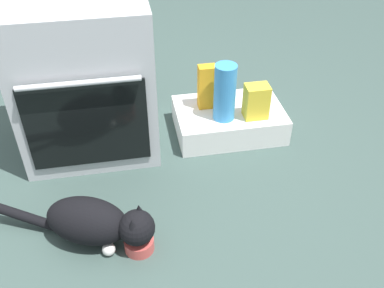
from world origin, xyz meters
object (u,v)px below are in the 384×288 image
object	(u,v)px
pantry_cabinet	(229,120)
oven	(85,78)
water_bottle	(225,93)
juice_carton	(207,87)
food_bowl	(139,243)
cat	(95,222)
snack_bag	(256,101)

from	to	relation	value
pantry_cabinet	oven	bearing A→B (deg)	178.07
pantry_cabinet	water_bottle	distance (m)	0.24
pantry_cabinet	water_bottle	world-z (taller)	water_bottle
oven	juice_carton	xyz separation A→B (m)	(0.60, 0.02, -0.13)
food_bowl	water_bottle	distance (m)	0.86
oven	water_bottle	distance (m)	0.68
oven	food_bowl	world-z (taller)	oven
food_bowl	cat	size ratio (longest dim) A/B	0.18
water_bottle	snack_bag	world-z (taller)	water_bottle
food_bowl	water_bottle	bearing A→B (deg)	52.42
cat	food_bowl	bearing A→B (deg)	-0.00
juice_carton	snack_bag	world-z (taller)	juice_carton
oven	food_bowl	distance (m)	0.84
oven	snack_bag	bearing A→B (deg)	-7.74
food_bowl	snack_bag	size ratio (longest dim) A/B	0.67
food_bowl	water_bottle	xyz separation A→B (m)	(0.50, 0.65, 0.26)
pantry_cabinet	cat	size ratio (longest dim) A/B	0.85
juice_carton	snack_bag	xyz separation A→B (m)	(0.23, -0.14, -0.03)
pantry_cabinet	cat	xyz separation A→B (m)	(-0.71, -0.65, 0.04)
water_bottle	snack_bag	bearing A→B (deg)	-6.30
oven	pantry_cabinet	world-z (taller)	oven
food_bowl	juice_carton	size ratio (longest dim) A/B	0.50
water_bottle	snack_bag	distance (m)	0.17
pantry_cabinet	juice_carton	world-z (taller)	juice_carton
cat	snack_bag	xyz separation A→B (m)	(0.83, 0.56, 0.12)
cat	snack_bag	distance (m)	1.01
cat	snack_bag	bearing A→B (deg)	57.94
pantry_cabinet	cat	distance (m)	0.97
food_bowl	juice_carton	xyz separation A→B (m)	(0.43, 0.77, 0.23)
snack_bag	juice_carton	bearing A→B (deg)	149.06
pantry_cabinet	water_bottle	size ratio (longest dim) A/B	1.90
oven	water_bottle	size ratio (longest dim) A/B	2.59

